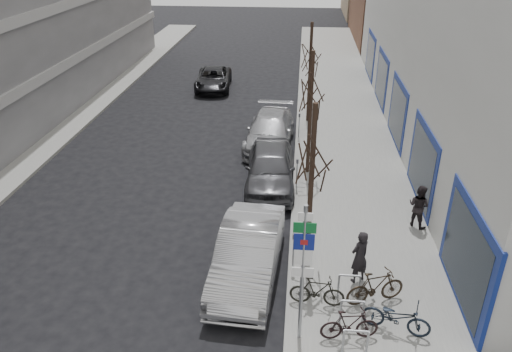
% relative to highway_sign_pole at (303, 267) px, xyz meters
% --- Properties ---
extents(ground, '(120.00, 120.00, 0.00)m').
position_rel_highway_sign_pole_xyz_m(ground, '(-2.40, 0.01, -2.46)').
color(ground, black).
rests_on(ground, ground).
extents(sidewalk_east, '(5.00, 70.00, 0.15)m').
position_rel_highway_sign_pole_xyz_m(sidewalk_east, '(2.10, 10.01, -2.38)').
color(sidewalk_east, slate).
rests_on(sidewalk_east, ground).
extents(sidewalk_west, '(3.00, 70.00, 0.15)m').
position_rel_highway_sign_pole_xyz_m(sidewalk_west, '(-13.40, 10.01, -2.38)').
color(sidewalk_west, slate).
rests_on(sidewalk_west, ground).
extents(highway_sign_pole, '(0.55, 0.10, 4.20)m').
position_rel_highway_sign_pole_xyz_m(highway_sign_pole, '(0.00, 0.00, 0.00)').
color(highway_sign_pole, gray).
rests_on(highway_sign_pole, ground).
extents(bike_rack, '(0.66, 2.26, 0.83)m').
position_rel_highway_sign_pole_xyz_m(bike_rack, '(1.40, 0.61, -1.80)').
color(bike_rack, gray).
rests_on(bike_rack, sidewalk_east).
extents(tree_near, '(1.80, 1.80, 5.50)m').
position_rel_highway_sign_pole_xyz_m(tree_near, '(0.20, 3.51, 1.65)').
color(tree_near, black).
rests_on(tree_near, ground).
extents(tree_mid, '(1.80, 1.80, 5.50)m').
position_rel_highway_sign_pole_xyz_m(tree_mid, '(0.20, 10.01, 1.65)').
color(tree_mid, black).
rests_on(tree_mid, ground).
extents(tree_far, '(1.80, 1.80, 5.50)m').
position_rel_highway_sign_pole_xyz_m(tree_far, '(0.20, 16.51, 1.65)').
color(tree_far, black).
rests_on(tree_far, ground).
extents(meter_front, '(0.10, 0.08, 1.27)m').
position_rel_highway_sign_pole_xyz_m(meter_front, '(-0.25, 3.01, -1.54)').
color(meter_front, gray).
rests_on(meter_front, sidewalk_east).
extents(meter_mid, '(0.10, 0.08, 1.27)m').
position_rel_highway_sign_pole_xyz_m(meter_mid, '(-0.25, 8.51, -1.54)').
color(meter_mid, gray).
rests_on(meter_mid, sidewalk_east).
extents(meter_back, '(0.10, 0.08, 1.27)m').
position_rel_highway_sign_pole_xyz_m(meter_back, '(-0.25, 14.01, -1.54)').
color(meter_back, gray).
rests_on(meter_back, sidewalk_east).
extents(bike_near_right, '(1.62, 0.71, 0.95)m').
position_rel_highway_sign_pole_xyz_m(bike_near_right, '(1.29, 0.07, -1.83)').
color(bike_near_right, black).
rests_on(bike_near_right, sidewalk_east).
extents(bike_mid_curb, '(1.91, 1.02, 1.11)m').
position_rel_highway_sign_pole_xyz_m(bike_mid_curb, '(2.56, 0.48, -1.75)').
color(bike_mid_curb, black).
rests_on(bike_mid_curb, sidewalk_east).
extents(bike_mid_inner, '(1.63, 0.60, 0.97)m').
position_rel_highway_sign_pole_xyz_m(bike_mid_inner, '(0.47, 1.33, -1.82)').
color(bike_mid_inner, black).
rests_on(bike_mid_inner, sidewalk_east).
extents(bike_far_inner, '(1.89, 1.14, 1.10)m').
position_rel_highway_sign_pole_xyz_m(bike_far_inner, '(2.14, 1.59, -1.76)').
color(bike_far_inner, black).
rests_on(bike_far_inner, sidewalk_east).
extents(parked_car_front, '(2.08, 5.25, 1.70)m').
position_rel_highway_sign_pole_xyz_m(parked_car_front, '(-1.65, 2.62, -1.61)').
color(parked_car_front, '#A9A9AE').
rests_on(parked_car_front, ground).
extents(parked_car_mid, '(2.23, 5.11, 1.71)m').
position_rel_highway_sign_pole_xyz_m(parked_car_mid, '(-1.37, 8.81, -1.60)').
color(parked_car_mid, '#434348').
rests_on(parked_car_mid, ground).
extents(parked_car_back, '(2.48, 5.51, 1.57)m').
position_rel_highway_sign_pole_xyz_m(parked_car_back, '(-1.69, 13.14, -1.67)').
color(parked_car_back, gray).
rests_on(parked_car_back, ground).
extents(lane_car, '(2.63, 5.02, 1.35)m').
position_rel_highway_sign_pole_xyz_m(lane_car, '(-6.13, 22.50, -1.78)').
color(lane_car, black).
rests_on(lane_car, ground).
extents(pedestrian_near, '(0.76, 0.72, 1.76)m').
position_rel_highway_sign_pole_xyz_m(pedestrian_near, '(1.74, 2.54, -1.43)').
color(pedestrian_near, black).
rests_on(pedestrian_near, sidewalk_east).
extents(pedestrian_far, '(0.72, 0.71, 1.64)m').
position_rel_highway_sign_pole_xyz_m(pedestrian_far, '(4.15, 5.93, -1.49)').
color(pedestrian_far, black).
rests_on(pedestrian_far, sidewalk_east).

